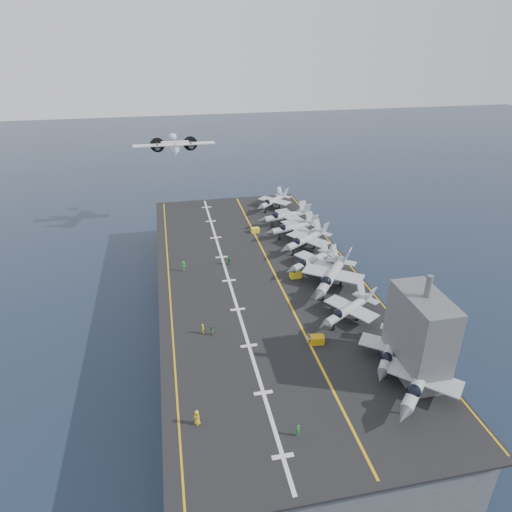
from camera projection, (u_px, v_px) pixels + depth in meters
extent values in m
plane|color=#142135|center=(260.00, 323.00, 91.03)|extent=(500.00, 500.00, 0.00)
cube|color=#56595E|center=(260.00, 302.00, 88.80)|extent=(36.00, 90.00, 10.00)
cube|color=black|center=(260.00, 278.00, 86.47)|extent=(38.00, 92.00, 0.40)
cube|color=gold|center=(276.00, 276.00, 86.92)|extent=(0.35, 90.00, 0.02)
cube|color=silver|center=(229.00, 281.00, 85.30)|extent=(0.50, 90.00, 0.02)
cube|color=gold|center=(169.00, 286.00, 83.32)|extent=(0.25, 90.00, 0.02)
cube|color=gold|center=(352.00, 268.00, 89.70)|extent=(0.25, 90.00, 0.02)
imported|color=gold|center=(197.00, 418.00, 53.93)|extent=(1.43, 1.47, 2.05)
imported|color=yellow|center=(203.00, 329.00, 70.12)|extent=(0.72, 1.06, 1.74)
imported|color=#29872D|center=(211.00, 331.00, 69.79)|extent=(0.76, 1.04, 1.62)
imported|color=#268C33|center=(184.00, 266.00, 88.36)|extent=(1.27, 0.90, 2.01)
imported|color=#268C33|center=(229.00, 260.00, 90.72)|extent=(1.09, 1.35, 1.94)
imported|color=#268C33|center=(298.00, 431.00, 52.44)|extent=(1.02, 1.15, 1.60)
imported|color=silver|center=(308.00, 339.00, 67.80)|extent=(0.75, 1.10, 1.81)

